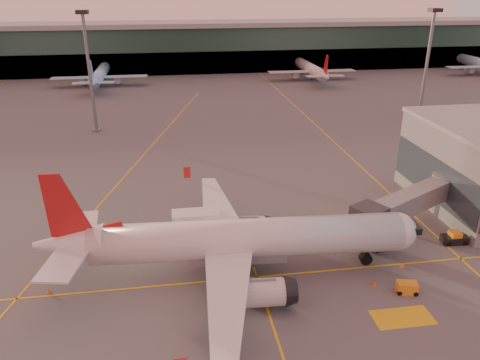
{
  "coord_description": "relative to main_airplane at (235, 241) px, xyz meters",
  "views": [
    {
      "loc": [
        -3.69,
        -38.51,
        30.61
      ],
      "look_at": [
        5.6,
        21.47,
        5.0
      ],
      "focal_mm": 35.0,
      "sensor_mm": 36.0,
      "label": 1
    }
  ],
  "objects": [
    {
      "name": "taxi_markings",
      "position": [
        -9.98,
        38.18,
        -4.18
      ],
      "size": [
        100.12,
        173.0,
        0.01
      ],
      "color": "gold",
      "rests_on": "ground"
    },
    {
      "name": "catering_truck",
      "position": [
        -3.8,
        7.05,
        -1.6
      ],
      "size": [
        5.89,
        2.69,
        4.55
      ],
      "rotation": [
        0.0,
        0.0,
        0.01
      ],
      "color": "#A32617",
      "rests_on": "ground"
    },
    {
      "name": "gpu_cart",
      "position": [
        17.63,
        -6.57,
        -3.57
      ],
      "size": [
        2.4,
        1.76,
        1.26
      ],
      "rotation": [
        0.0,
        0.0,
        -0.24
      ],
      "color": "orange",
      "rests_on": "ground"
    },
    {
      "name": "main_airplane",
      "position": [
        0.0,
        0.0,
        0.0
      ],
      "size": [
        42.7,
        38.47,
        12.88
      ],
      "rotation": [
        0.0,
        0.0,
        -0.06
      ],
      "color": "silver",
      "rests_on": "ground"
    },
    {
      "name": "cone_nose",
      "position": [
        19.56,
        -1.97,
        -3.9
      ],
      "size": [
        0.47,
        0.47,
        0.6
      ],
      "color": "#E55B0C",
      "rests_on": "ground"
    },
    {
      "name": "mast_east_near",
      "position": [
        52.35,
        55.7,
        10.68
      ],
      "size": [
        2.4,
        2.4,
        25.6
      ],
      "color": "slate",
      "rests_on": "ground"
    },
    {
      "name": "cone_fwd",
      "position": [
        14.77,
        -4.89,
        -3.91
      ],
      "size": [
        0.44,
        0.44,
        0.56
      ],
      "color": "#E55B0C",
      "rests_on": "ground"
    },
    {
      "name": "ground",
      "position": [
        -2.65,
        -6.3,
        -4.19
      ],
      "size": [
        600.0,
        600.0,
        0.0
      ],
      "primitive_type": "plane",
      "color": "#4C4F54",
      "rests_on": "ground"
    },
    {
      "name": "mast_west_near",
      "position": [
        -22.65,
        59.7,
        10.68
      ],
      "size": [
        2.4,
        2.4,
        25.6
      ],
      "color": "slate",
      "rests_on": "ground"
    },
    {
      "name": "cone_wing_left",
      "position": [
        -1.46,
        18.53,
        -3.89
      ],
      "size": [
        0.49,
        0.49,
        0.62
      ],
      "color": "#E55B0C",
      "rests_on": "ground"
    },
    {
      "name": "pushback_tug",
      "position": [
        28.57,
        2.26,
        -3.55
      ],
      "size": [
        3.12,
        1.78,
        1.58
      ],
      "rotation": [
        0.0,
        0.0,
        -0.04
      ],
      "color": "black",
      "rests_on": "ground"
    },
    {
      "name": "jet_bridge",
      "position": [
        24.83,
        6.18,
        0.14
      ],
      "size": [
        19.42,
        12.36,
        6.22
      ],
      "color": "slate",
      "rests_on": "ground"
    },
    {
      "name": "distant_aircraft_row",
      "position": [
        -23.65,
        111.7,
        -4.19
      ],
      "size": [
        290.0,
        34.0,
        13.0
      ],
      "color": "#98D3FF",
      "rests_on": "ground"
    },
    {
      "name": "terminal",
      "position": [
        -2.65,
        135.49,
        4.57
      ],
      "size": [
        400.0,
        20.0,
        17.6
      ],
      "color": "#19382D",
      "rests_on": "ground"
    },
    {
      "name": "cone_tail",
      "position": [
        -20.22,
        -0.81,
        -3.9
      ],
      "size": [
        0.46,
        0.46,
        0.59
      ],
      "color": "#E55B0C",
      "rests_on": "ground"
    }
  ]
}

